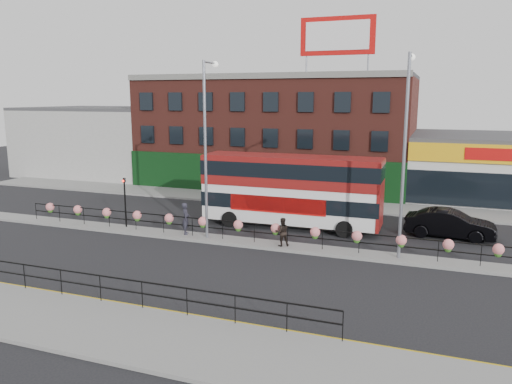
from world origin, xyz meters
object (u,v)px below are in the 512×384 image
(lamp_column_west, at_px, (207,134))
(lamp_column_east, at_px, (405,139))
(car, at_px, (450,224))
(pedestrian_a, at_px, (186,219))
(pedestrian_b, at_px, (282,232))
(double_decker_bus, at_px, (291,184))

(lamp_column_west, bearing_deg, lamp_column_east, -0.03)
(car, bearing_deg, pedestrian_a, 113.44)
(pedestrian_a, xyz_separation_m, lamp_column_east, (12.60, 0.06, 5.22))
(pedestrian_b, relative_size, lamp_column_west, 0.16)
(pedestrian_b, relative_size, lamp_column_east, 0.16)
(car, xyz_separation_m, lamp_column_east, (-2.55, -5.22, 5.49))
(car, xyz_separation_m, pedestrian_a, (-15.15, -5.28, 0.27))
(double_decker_bus, height_order, pedestrian_a, double_decker_bus)
(double_decker_bus, height_order, car, double_decker_bus)
(double_decker_bus, xyz_separation_m, lamp_column_west, (-3.90, -4.30, 3.39))
(double_decker_bus, distance_m, car, 9.99)
(pedestrian_a, relative_size, lamp_column_west, 0.19)
(pedestrian_b, height_order, lamp_column_east, lamp_column_east)
(car, bearing_deg, double_decker_bus, 99.63)
(car, relative_size, lamp_column_east, 0.51)
(car, distance_m, lamp_column_west, 15.57)
(pedestrian_b, bearing_deg, pedestrian_a, -31.81)
(pedestrian_a, relative_size, pedestrian_b, 1.20)
(lamp_column_east, bearing_deg, pedestrian_b, -176.60)
(double_decker_bus, distance_m, lamp_column_east, 9.06)
(car, xyz_separation_m, pedestrian_b, (-8.90, -5.60, 0.10))
(pedestrian_b, height_order, lamp_column_west, lamp_column_west)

